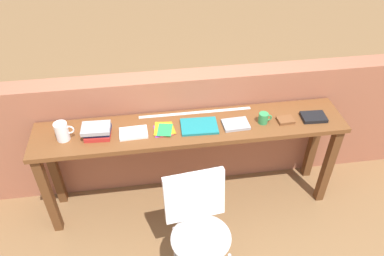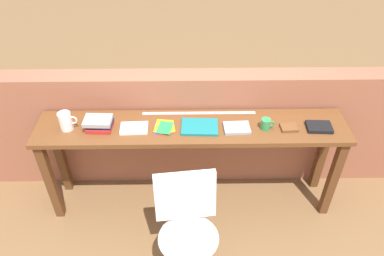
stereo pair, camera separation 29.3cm
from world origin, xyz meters
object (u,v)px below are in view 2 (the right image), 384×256
(leather_journal_brown, at_px, (289,128))
(book_open_centre, at_px, (200,127))
(pitcher_white, at_px, (66,121))
(magazine_cycling, at_px, (134,128))
(pamphlet_pile_colourful, at_px, (165,127))
(book_stack_leftmost, at_px, (99,123))
(chair_white_moulded, at_px, (187,224))
(mug, at_px, (266,124))
(book_repair_rightmost, at_px, (319,127))

(leather_journal_brown, bearing_deg, book_open_centre, 175.21)
(pitcher_white, distance_m, leather_journal_brown, 1.75)
(magazine_cycling, xyz_separation_m, pamphlet_pile_colourful, (0.24, 0.01, -0.00))
(book_stack_leftmost, height_order, magazine_cycling, book_stack_leftmost)
(pitcher_white, bearing_deg, leather_journal_brown, -0.90)
(chair_white_moulded, distance_m, mug, 0.98)
(chair_white_moulded, bearing_deg, book_stack_leftmost, 136.02)
(chair_white_moulded, distance_m, pamphlet_pile_colourful, 0.77)
(magazine_cycling, distance_m, leather_journal_brown, 1.22)
(chair_white_moulded, relative_size, pamphlet_pile_colourful, 4.53)
(chair_white_moulded, bearing_deg, book_repair_rightmost, 31.19)
(book_stack_leftmost, distance_m, leather_journal_brown, 1.49)
(magazine_cycling, bearing_deg, pamphlet_pile_colourful, 0.14)
(book_open_centre, bearing_deg, mug, 0.89)
(leather_journal_brown, relative_size, book_repair_rightmost, 0.67)
(pitcher_white, height_order, mug, pitcher_white)
(pitcher_white, relative_size, mug, 1.67)
(magazine_cycling, xyz_separation_m, leather_journal_brown, (1.22, -0.01, 0.00))
(book_open_centre, xyz_separation_m, leather_journal_brown, (0.70, -0.02, 0.00))
(mug, bearing_deg, pitcher_white, 179.31)
(book_stack_leftmost, relative_size, book_open_centre, 0.77)
(chair_white_moulded, xyz_separation_m, leather_journal_brown, (0.81, 0.63, 0.37))
(pamphlet_pile_colourful, xyz_separation_m, book_repair_rightmost, (1.22, -0.02, 0.01))
(book_open_centre, bearing_deg, chair_white_moulded, -96.65)
(book_open_centre, relative_size, book_repair_rightmost, 1.48)
(pitcher_white, distance_m, mug, 1.56)
(book_stack_leftmost, xyz_separation_m, magazine_cycling, (0.27, -0.02, -0.04))
(pamphlet_pile_colourful, xyz_separation_m, mug, (0.80, -0.01, 0.04))
(book_open_centre, bearing_deg, pamphlet_pile_colourful, -177.95)
(pamphlet_pile_colourful, distance_m, leather_journal_brown, 0.98)
(book_repair_rightmost, bearing_deg, pamphlet_pile_colourful, -178.06)
(pamphlet_pile_colourful, bearing_deg, leather_journal_brown, -1.38)
(book_stack_leftmost, bearing_deg, leather_journal_brown, -1.20)
(pitcher_white, height_order, book_repair_rightmost, pitcher_white)
(pitcher_white, xyz_separation_m, magazine_cycling, (0.53, -0.01, -0.07))
(chair_white_moulded, relative_size, pitcher_white, 4.85)
(book_stack_leftmost, height_order, mug, book_stack_leftmost)
(pitcher_white, distance_m, pamphlet_pile_colourful, 0.77)
(pamphlet_pile_colourful, distance_m, mug, 0.80)
(leather_journal_brown, bearing_deg, mug, 174.31)
(book_stack_leftmost, height_order, book_open_centre, book_stack_leftmost)
(chair_white_moulded, relative_size, book_open_centre, 3.08)
(magazine_cycling, bearing_deg, chair_white_moulded, -59.58)
(pitcher_white, relative_size, leather_journal_brown, 1.41)
(pitcher_white, xyz_separation_m, book_repair_rightmost, (1.99, -0.03, -0.06))
(chair_white_moulded, relative_size, mug, 8.10)
(book_stack_leftmost, xyz_separation_m, book_repair_rightmost, (1.73, -0.03, -0.03))
(book_stack_leftmost, distance_m, magazine_cycling, 0.28)
(pitcher_white, relative_size, book_repair_rightmost, 0.94)
(magazine_cycling, height_order, pamphlet_pile_colourful, magazine_cycling)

